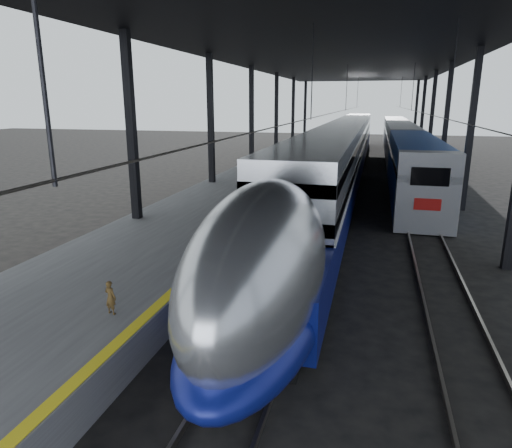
% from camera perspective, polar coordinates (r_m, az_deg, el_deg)
% --- Properties ---
extents(ground, '(160.00, 160.00, 0.00)m').
position_cam_1_polar(ground, '(15.18, -4.04, -8.78)').
color(ground, black).
rests_on(ground, ground).
extents(platform, '(6.00, 80.00, 1.00)m').
position_cam_1_polar(platform, '(34.55, 0.98, 5.68)').
color(platform, '#4C4C4F').
rests_on(platform, ground).
extents(yellow_strip, '(0.30, 80.00, 0.01)m').
position_cam_1_polar(yellow_strip, '(33.93, 5.61, 6.30)').
color(yellow_strip, yellow).
rests_on(yellow_strip, platform).
extents(rails, '(6.52, 80.00, 0.16)m').
position_cam_1_polar(rails, '(33.68, 14.36, 4.24)').
color(rails, slate).
rests_on(rails, ground).
extents(canopy, '(18.00, 75.00, 9.47)m').
position_cam_1_polar(canopy, '(33.37, 10.68, 19.95)').
color(canopy, black).
rests_on(canopy, ground).
extents(tgv_train, '(3.10, 65.20, 4.44)m').
position_cam_1_polar(tgv_train, '(37.93, 10.83, 8.66)').
color(tgv_train, '#B0B3B7').
rests_on(tgv_train, ground).
extents(second_train, '(2.83, 56.05, 3.89)m').
position_cam_1_polar(second_train, '(49.41, 17.67, 9.53)').
color(second_train, navy).
rests_on(second_train, ground).
extents(child, '(0.36, 0.28, 0.88)m').
position_cam_1_polar(child, '(11.98, -17.74, -8.73)').
color(child, '#4C3719').
rests_on(child, platform).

